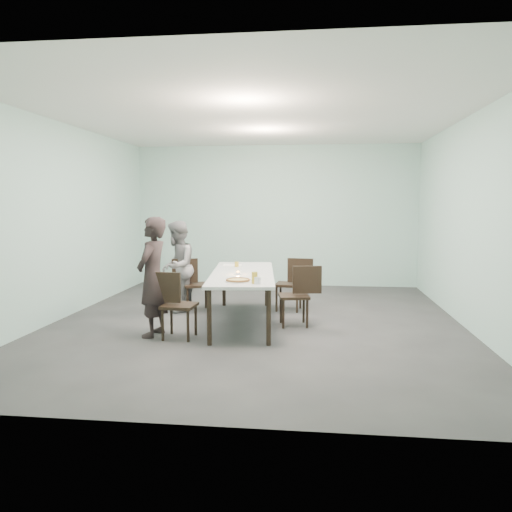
# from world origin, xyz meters

# --- Properties ---
(ground) EXTENTS (7.00, 7.00, 0.00)m
(ground) POSITION_xyz_m (0.00, 0.00, 0.00)
(ground) COLOR #333335
(ground) RESTS_ON ground
(room_shell) EXTENTS (6.02, 7.02, 3.01)m
(room_shell) POSITION_xyz_m (0.00, 0.00, 2.03)
(room_shell) COLOR #ACD8CF
(room_shell) RESTS_ON ground
(table) EXTENTS (1.17, 2.68, 0.75)m
(table) POSITION_xyz_m (-0.20, -0.00, 0.69)
(table) COLOR white
(table) RESTS_ON ground
(chair_near_left) EXTENTS (0.62, 0.44, 0.87)m
(chair_near_left) POSITION_xyz_m (-0.98, -0.96, 0.50)
(chair_near_left) COLOR black
(chair_near_left) RESTS_ON ground
(chair_far_left) EXTENTS (0.65, 0.54, 0.87)m
(chair_far_left) POSITION_xyz_m (-1.15, 0.68, 0.50)
(chair_far_left) COLOR black
(chair_far_left) RESTS_ON ground
(chair_near_right) EXTENTS (0.64, 0.48, 0.87)m
(chair_near_right) POSITION_xyz_m (0.64, -0.10, 0.50)
(chair_near_right) COLOR black
(chair_near_right) RESTS_ON ground
(chair_far_right) EXTENTS (0.63, 0.47, 0.87)m
(chair_far_right) POSITION_xyz_m (0.51, 0.92, 0.50)
(chair_far_right) COLOR black
(chair_far_right) RESTS_ON ground
(diner_near) EXTENTS (0.45, 0.62, 1.59)m
(diner_near) POSITION_xyz_m (-1.28, -0.90, 0.80)
(diner_near) COLOR black
(diner_near) RESTS_ON ground
(diner_far) EXTENTS (0.60, 0.75, 1.48)m
(diner_far) POSITION_xyz_m (-1.38, 0.64, 0.74)
(diner_far) COLOR gray
(diner_far) RESTS_ON ground
(pizza) EXTENTS (0.34, 0.34, 0.04)m
(pizza) POSITION_xyz_m (-0.14, -0.88, 0.77)
(pizza) COLOR white
(pizza) RESTS_ON table
(side_plate) EXTENTS (0.18, 0.18, 0.01)m
(side_plate) POSITION_xyz_m (0.05, -0.64, 0.76)
(side_plate) COLOR white
(side_plate) RESTS_ON table
(beer_glass) EXTENTS (0.08, 0.08, 0.15)m
(beer_glass) POSITION_xyz_m (0.10, -1.01, 0.82)
(beer_glass) COLOR gold
(beer_glass) RESTS_ON table
(water_tumbler) EXTENTS (0.08, 0.08, 0.09)m
(water_tumbler) POSITION_xyz_m (0.14, -1.05, 0.80)
(water_tumbler) COLOR silver
(water_tumbler) RESTS_ON table
(tealight) EXTENTS (0.06, 0.06, 0.05)m
(tealight) POSITION_xyz_m (-0.24, -0.22, 0.77)
(tealight) COLOR silver
(tealight) RESTS_ON table
(amber_tumbler) EXTENTS (0.07, 0.07, 0.08)m
(amber_tumbler) POSITION_xyz_m (-0.40, 0.66, 0.79)
(amber_tumbler) COLOR gold
(amber_tumbler) RESTS_ON table
(menu) EXTENTS (0.32, 0.25, 0.01)m
(menu) POSITION_xyz_m (-0.50, 0.82, 0.75)
(menu) COLOR silver
(menu) RESTS_ON table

